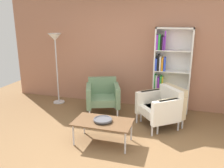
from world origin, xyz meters
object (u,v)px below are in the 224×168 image
Objects in this scene: armchair_corner_red at (160,107)px; armchair_by_bookshelf at (165,105)px; decorative_bowl at (103,120)px; armchair_near_window at (103,95)px; bookshelf_tall at (168,72)px; coffee_table_low at (103,123)px; floor_lamp_torchiere at (55,46)px.

armchair_by_bookshelf is at bearing 106.31° from armchair_corner_red.
armchair_near_window is (-0.44, 1.28, -0.02)m from decorative_bowl.
armchair_by_bookshelf is (1.39, -0.23, 0.00)m from armchair_near_window.
coffee_table_low is (-0.93, -1.83, -0.55)m from bookshelf_tall.
floor_lamp_torchiere reaches higher than decorative_bowl.
bookshelf_tall reaches higher than armchair_corner_red.
bookshelf_tall reaches higher than armchair_by_bookshelf.
armchair_near_window is at bearing -142.94° from armchair_corner_red.
coffee_table_low is 1.29m from armchair_corner_red.
armchair_corner_red is 0.13m from armchair_by_bookshelf.
decorative_bowl is at bearing -92.20° from armchair_near_window.
armchair_corner_red is 2.88m from floor_lamp_torchiere.
bookshelf_tall is 2.12× the size of armchair_near_window.
bookshelf_tall is 0.94m from armchair_by_bookshelf.
decorative_bowl is 0.18× the size of floor_lamp_torchiere.
bookshelf_tall reaches higher than decorative_bowl.
armchair_near_window and armchair_by_bookshelf have the same top height.
coffee_table_low is 2.58m from floor_lamp_torchiere.
armchair_near_window is 1.36m from armchair_corner_red.
decorative_bowl is (-0.00, 0.00, 0.07)m from coffee_table_low.
armchair_near_window is (-1.36, -0.55, -0.51)m from bookshelf_tall.
bookshelf_tall is at bearing 5.31° from floor_lamp_torchiere.
armchair_by_bookshelf is 0.55× the size of floor_lamp_torchiere.
armchair_near_window is at bearing 108.81° from decorative_bowl.
armchair_corner_red is 0.55× the size of floor_lamp_torchiere.
armchair_near_window is 1.40m from armchair_by_bookshelf.
armchair_corner_red is at bearing -13.89° from floor_lamp_torchiere.
armchair_near_window is at bearing -13.32° from floor_lamp_torchiere.
decorative_bowl is 1.35m from armchair_near_window.
bookshelf_tall is at bearing 1.12° from armchair_near_window.
bookshelf_tall is 5.94× the size of decorative_bowl.
floor_lamp_torchiere is at bearing 145.67° from armchair_near_window.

